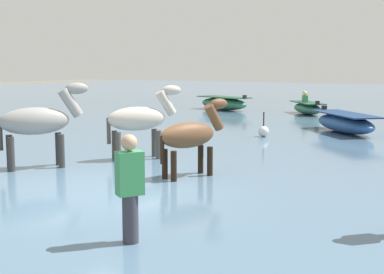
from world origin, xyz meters
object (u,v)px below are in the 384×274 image
horse_trailing_bay (191,137)px  boat_far_inshore (224,103)px  horse_lead_pinto (140,121)px  boat_distant_west (345,123)px  horse_flank_grey (38,123)px  channel_buoy (264,131)px  person_wading_mid (130,196)px  boat_mid_outer (307,108)px

horse_trailing_bay → boat_far_inshore: 15.79m
horse_lead_pinto → boat_distant_west: size_ratio=0.65×
horse_flank_grey → channel_buoy: (1.85, 7.14, -0.79)m
person_wading_mid → channel_buoy: person_wading_mid is taller
boat_far_inshore → channel_buoy: bearing=-53.0°
boat_mid_outer → channel_buoy: (1.66, -7.98, -0.11)m
horse_lead_pinto → channel_buoy: (0.75, 5.10, -0.73)m
horse_lead_pinto → boat_distant_west: horse_lead_pinto is taller
boat_distant_west → person_wading_mid: size_ratio=1.87×
horse_trailing_bay → boat_mid_outer: bearing=102.1°
horse_flank_grey → horse_lead_pinto: bearing=61.5°
boat_mid_outer → horse_trailing_bay: bearing=-77.9°
horse_flank_grey → horse_trailing_bay: bearing=17.7°
horse_flank_grey → boat_mid_outer: (0.19, 15.12, -0.68)m
horse_flank_grey → boat_mid_outer: horse_flank_grey is taller
horse_lead_pinto → channel_buoy: bearing=81.7°
boat_distant_west → person_wading_mid: (1.11, -12.17, 0.28)m
boat_distant_west → channel_buoy: boat_distant_west is taller
boat_distant_west → person_wading_mid: person_wading_mid is taller
horse_lead_pinto → horse_flank_grey: bearing=-118.5°
person_wading_mid → channel_buoy: 10.21m
channel_buoy → horse_flank_grey: bearing=-104.6°
boat_distant_west → boat_far_inshore: boat_far_inshore is taller
horse_lead_pinto → boat_far_inshore: 13.99m
channel_buoy → horse_lead_pinto: bearing=-98.3°
horse_trailing_bay → horse_flank_grey: (-3.20, -1.02, 0.17)m
horse_lead_pinto → horse_flank_grey: size_ratio=0.95×
horse_trailing_bay → boat_mid_outer: size_ratio=0.70×
person_wading_mid → horse_trailing_bay: bearing=112.7°
boat_far_inshore → boat_mid_outer: bearing=1.4°
horse_lead_pinto → person_wading_mid: bearing=-52.2°
boat_distant_west → channel_buoy: 2.98m
horse_trailing_bay → person_wading_mid: bearing=-67.3°
channel_buoy → boat_far_inshore: bearing=127.0°
boat_mid_outer → channel_buoy: 8.15m
boat_far_inshore → channel_buoy: size_ratio=4.12×
person_wading_mid → boat_mid_outer: bearing=104.3°
boat_distant_west → boat_mid_outer: bearing=121.6°
boat_distant_west → boat_far_inshore: size_ratio=0.97×
person_wading_mid → channel_buoy: size_ratio=2.13×
horse_lead_pinto → boat_distant_west: (2.52, 7.49, -0.59)m
horse_lead_pinto → boat_mid_outer: bearing=94.0°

